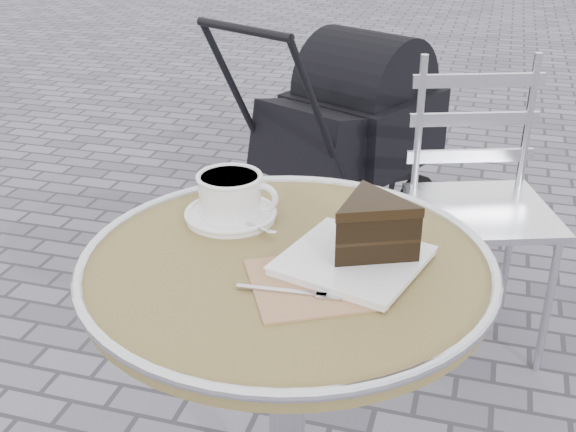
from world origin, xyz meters
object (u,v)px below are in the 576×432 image
(bistro_chair, at_px, (476,171))
(cafe_table, at_px, (287,339))
(cappuccino_set, at_px, (231,199))
(baby_stroller, at_px, (347,140))
(cake_plate_set, at_px, (367,235))

(bistro_chair, bearing_deg, cafe_table, -125.78)
(bistro_chair, bearing_deg, cappuccino_set, -136.18)
(cafe_table, bearing_deg, baby_stroller, 97.55)
(cappuccino_set, relative_size, baby_stroller, 0.20)
(cappuccino_set, bearing_deg, cafe_table, -44.57)
(baby_stroller, bearing_deg, bistro_chair, -19.32)
(cafe_table, height_order, cake_plate_set, cake_plate_set)
(cafe_table, xyz_separation_m, baby_stroller, (-0.19, 1.47, -0.15))
(cappuccino_set, distance_m, cake_plate_set, 0.30)
(cake_plate_set, height_order, bistro_chair, bistro_chair)
(cake_plate_set, relative_size, bistro_chair, 0.40)
(cafe_table, bearing_deg, cake_plate_set, 12.00)
(bistro_chair, bearing_deg, cake_plate_set, -118.87)
(cafe_table, distance_m, cappuccino_set, 0.28)
(baby_stroller, bearing_deg, cafe_table, -57.66)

